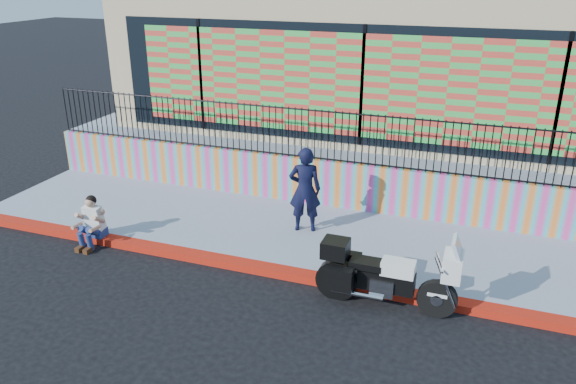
% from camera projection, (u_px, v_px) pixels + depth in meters
% --- Properties ---
extents(ground, '(90.00, 90.00, 0.00)m').
position_uv_depth(ground, '(305.00, 280.00, 10.49)').
color(ground, black).
rests_on(ground, ground).
extents(red_curb, '(16.00, 0.30, 0.15)m').
position_uv_depth(red_curb, '(305.00, 276.00, 10.46)').
color(red_curb, '#B9120D').
rests_on(red_curb, ground).
extents(sidewalk, '(16.00, 3.00, 0.15)m').
position_uv_depth(sidewalk, '(329.00, 239.00, 11.90)').
color(sidewalk, '#8C96A8').
rests_on(sidewalk, ground).
extents(mural_wall, '(16.00, 0.20, 1.10)m').
position_uv_depth(mural_wall, '(349.00, 186.00, 13.06)').
color(mural_wall, '#E53C95').
rests_on(mural_wall, sidewalk).
extents(metal_fence, '(15.80, 0.04, 1.20)m').
position_uv_depth(metal_fence, '(351.00, 138.00, 12.63)').
color(metal_fence, black).
rests_on(metal_fence, mural_wall).
extents(elevated_platform, '(16.00, 10.00, 1.25)m').
position_uv_depth(elevated_platform, '(389.00, 132.00, 17.53)').
color(elevated_platform, '#8C96A8').
rests_on(elevated_platform, ground).
extents(storefront_building, '(14.00, 8.06, 4.00)m').
position_uv_depth(storefront_building, '(394.00, 47.00, 16.36)').
color(storefront_building, tan).
rests_on(storefront_building, elevated_platform).
extents(police_motorcycle, '(2.38, 0.79, 1.48)m').
position_uv_depth(police_motorcycle, '(384.00, 274.00, 9.47)').
color(police_motorcycle, black).
rests_on(police_motorcycle, ground).
extents(police_officer, '(0.78, 0.62, 1.86)m').
position_uv_depth(police_officer, '(305.00, 190.00, 11.81)').
color(police_officer, black).
rests_on(police_officer, sidewalk).
extents(seated_man, '(0.54, 0.71, 1.06)m').
position_uv_depth(seated_man, '(90.00, 226.00, 11.60)').
color(seated_man, navy).
rests_on(seated_man, ground).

